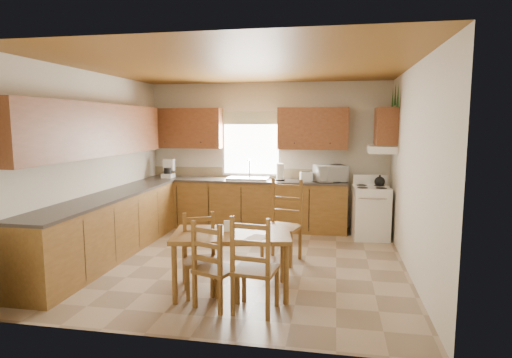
% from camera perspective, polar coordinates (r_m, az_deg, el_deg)
% --- Properties ---
extents(floor, '(4.50, 4.50, 0.00)m').
position_cam_1_polar(floor, '(6.18, -1.91, -10.96)').
color(floor, gray).
rests_on(floor, ground).
extents(ceiling, '(4.50, 4.50, 0.00)m').
position_cam_1_polar(ceiling, '(5.91, -2.03, 14.73)').
color(ceiling, brown).
rests_on(ceiling, floor).
extents(wall_left, '(4.50, 4.50, 0.00)m').
position_cam_1_polar(wall_left, '(6.75, -20.98, 1.84)').
color(wall_left, beige).
rests_on(wall_left, floor).
extents(wall_right, '(4.50, 4.50, 0.00)m').
position_cam_1_polar(wall_right, '(5.84, 20.14, 1.08)').
color(wall_right, beige).
rests_on(wall_right, floor).
extents(wall_back, '(4.50, 4.50, 0.00)m').
position_cam_1_polar(wall_back, '(8.10, 1.48, 3.19)').
color(wall_back, beige).
rests_on(wall_back, floor).
extents(wall_front, '(4.50, 4.50, 0.00)m').
position_cam_1_polar(wall_front, '(3.75, -9.44, -1.88)').
color(wall_front, beige).
rests_on(wall_front, floor).
extents(lower_cab_back, '(3.75, 0.60, 0.88)m').
position_cam_1_polar(lower_cab_back, '(7.99, -1.54, -3.45)').
color(lower_cab_back, brown).
rests_on(lower_cab_back, floor).
extents(lower_cab_left, '(0.60, 3.60, 0.88)m').
position_cam_1_polar(lower_cab_left, '(6.61, -19.06, -6.18)').
color(lower_cab_left, brown).
rests_on(lower_cab_left, floor).
extents(counter_back, '(3.75, 0.63, 0.04)m').
position_cam_1_polar(counter_back, '(7.92, -1.55, -0.18)').
color(counter_back, '#3F3833').
rests_on(counter_back, lower_cab_back).
extents(counter_left, '(0.63, 3.60, 0.04)m').
position_cam_1_polar(counter_left, '(6.52, -19.24, -2.24)').
color(counter_left, '#3F3833').
rests_on(counter_left, lower_cab_left).
extents(backsplash, '(3.75, 0.01, 0.18)m').
position_cam_1_polar(backsplash, '(8.19, -1.13, 0.85)').
color(backsplash, '#897856').
rests_on(backsplash, counter_back).
extents(upper_cab_back_left, '(1.41, 0.33, 0.75)m').
position_cam_1_polar(upper_cab_back_left, '(8.30, -9.37, 6.69)').
color(upper_cab_back_left, brown).
rests_on(upper_cab_back_left, wall_back).
extents(upper_cab_back_right, '(1.25, 0.33, 0.75)m').
position_cam_1_polar(upper_cab_back_right, '(7.82, 7.60, 6.68)').
color(upper_cab_back_right, brown).
rests_on(upper_cab_back_right, wall_back).
extents(upper_cab_left, '(0.33, 3.60, 0.75)m').
position_cam_1_polar(upper_cab_left, '(6.51, -20.64, 6.13)').
color(upper_cab_left, brown).
rests_on(upper_cab_left, wall_left).
extents(upper_cab_stove, '(0.33, 0.62, 0.62)m').
position_cam_1_polar(upper_cab_stove, '(7.42, 16.93, 6.74)').
color(upper_cab_stove, brown).
rests_on(upper_cab_stove, wall_right).
extents(range_hood, '(0.44, 0.62, 0.12)m').
position_cam_1_polar(range_hood, '(7.42, 16.43, 3.82)').
color(range_hood, white).
rests_on(range_hood, wall_right).
extents(window_frame, '(1.13, 0.02, 1.18)m').
position_cam_1_polar(window_frame, '(8.11, -0.65, 4.61)').
color(window_frame, white).
rests_on(window_frame, wall_back).
extents(window_pane, '(1.05, 0.01, 1.10)m').
position_cam_1_polar(window_pane, '(8.10, -0.65, 4.61)').
color(window_pane, white).
rests_on(window_pane, wall_back).
extents(window_valance, '(1.19, 0.01, 0.24)m').
position_cam_1_polar(window_valance, '(8.07, -0.69, 8.15)').
color(window_valance, '#5A7845').
rests_on(window_valance, wall_back).
extents(sink_basin, '(0.75, 0.45, 0.04)m').
position_cam_1_polar(sink_basin, '(7.90, -1.02, 0.09)').
color(sink_basin, silver).
rests_on(sink_basin, counter_back).
extents(pine_decal_a, '(0.22, 0.22, 0.36)m').
position_cam_1_polar(pine_decal_a, '(7.13, 18.41, 10.53)').
color(pine_decal_a, '#164014').
rests_on(pine_decal_a, wall_right).
extents(pine_decal_b, '(0.22, 0.22, 0.36)m').
position_cam_1_polar(pine_decal_b, '(7.45, 18.09, 10.70)').
color(pine_decal_b, '#164014').
rests_on(pine_decal_b, wall_right).
extents(pine_decal_c, '(0.22, 0.22, 0.36)m').
position_cam_1_polar(pine_decal_c, '(7.76, 17.77, 10.27)').
color(pine_decal_c, '#164014').
rests_on(pine_decal_c, wall_right).
extents(stove, '(0.64, 0.65, 0.87)m').
position_cam_1_polar(stove, '(7.54, 15.00, -4.41)').
color(stove, white).
rests_on(stove, floor).
extents(coffeemaker, '(0.25, 0.29, 0.36)m').
position_cam_1_polar(coffeemaker, '(8.30, -11.67, 1.42)').
color(coffeemaker, white).
rests_on(coffeemaker, counter_back).
extents(paper_towel, '(0.16, 0.16, 0.31)m').
position_cam_1_polar(paper_towel, '(7.74, 3.22, 0.93)').
color(paper_towel, white).
rests_on(paper_towel, counter_back).
extents(toaster, '(0.23, 0.18, 0.17)m').
position_cam_1_polar(toaster, '(7.66, 6.67, 0.29)').
color(toaster, white).
rests_on(toaster, counter_back).
extents(microwave, '(0.60, 0.53, 0.30)m').
position_cam_1_polar(microwave, '(7.68, 9.88, 0.74)').
color(microwave, white).
rests_on(microwave, counter_back).
extents(dining_table, '(1.44, 0.98, 0.71)m').
position_cam_1_polar(dining_table, '(5.02, -3.21, -11.08)').
color(dining_table, brown).
rests_on(dining_table, floor).
extents(chair_near_left, '(0.48, 0.46, 1.03)m').
position_cam_1_polar(chair_near_left, '(4.50, -0.09, -11.19)').
color(chair_near_left, brown).
rests_on(chair_near_left, floor).
extents(chair_near_right, '(0.50, 0.49, 0.94)m').
position_cam_1_polar(chair_near_right, '(4.65, -5.34, -11.18)').
color(chair_near_right, brown).
rests_on(chair_near_right, floor).
extents(chair_far_left, '(0.50, 0.49, 0.92)m').
position_cam_1_polar(chair_far_left, '(4.97, -7.38, -10.07)').
color(chair_far_left, brown).
rests_on(chair_far_left, floor).
extents(chair_far_right, '(0.58, 0.56, 1.15)m').
position_cam_1_polar(chair_far_right, '(6.05, 3.44, -5.73)').
color(chair_far_right, brown).
rests_on(chair_far_right, floor).
extents(table_paper, '(0.26, 0.30, 0.00)m').
position_cam_1_polar(table_paper, '(4.71, 0.14, -7.81)').
color(table_paper, white).
rests_on(table_paper, dining_table).
extents(table_card, '(0.10, 0.04, 0.13)m').
position_cam_1_polar(table_card, '(4.95, -3.76, -6.29)').
color(table_card, white).
rests_on(table_card, dining_table).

